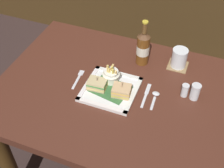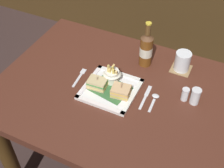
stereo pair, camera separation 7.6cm
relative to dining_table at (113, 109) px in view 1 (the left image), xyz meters
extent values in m
cube|color=#4C2519|center=(0.00, 0.00, 0.12)|extent=(1.14, 0.86, 0.04)
cylinder|color=#422B11|center=(-0.49, -0.35, -0.26)|extent=(0.08, 0.08, 0.72)
cylinder|color=#3F3122|center=(-0.49, 0.35, -0.26)|extent=(0.08, 0.08, 0.72)
cylinder|color=#441E19|center=(0.49, 0.35, -0.26)|extent=(0.08, 0.08, 0.72)
cube|color=white|center=(-0.01, -0.01, 0.15)|extent=(0.25, 0.25, 0.01)
cube|color=#346535|center=(-0.01, -0.01, 0.16)|extent=(0.20, 0.17, 0.00)
cube|color=white|center=(-0.01, -0.13, 0.16)|extent=(0.25, 0.02, 0.01)
cube|color=white|center=(-0.01, 0.11, 0.16)|extent=(0.25, 0.02, 0.01)
cube|color=white|center=(-0.13, -0.01, 0.16)|extent=(0.02, 0.25, 0.01)
cube|color=white|center=(0.10, -0.01, 0.16)|extent=(0.02, 0.25, 0.01)
cube|color=tan|center=(-0.07, -0.03, 0.16)|extent=(0.09, 0.07, 0.01)
cube|color=#F4D377|center=(-0.07, -0.03, 0.17)|extent=(0.09, 0.07, 0.01)
cube|color=tan|center=(-0.07, -0.03, 0.18)|extent=(0.09, 0.07, 0.01)
cube|color=#439343|center=(-0.07, -0.03, 0.19)|extent=(0.09, 0.07, 0.01)
cube|color=tan|center=(-0.07, -0.03, 0.20)|extent=(0.09, 0.07, 0.01)
cylinder|color=tan|center=(-0.07, -0.03, 0.19)|extent=(0.00, 0.00, 0.07)
cube|color=tan|center=(0.05, -0.03, 0.16)|extent=(0.09, 0.08, 0.01)
cube|color=#DBBB4E|center=(0.05, -0.03, 0.17)|extent=(0.09, 0.08, 0.01)
cube|color=tan|center=(0.05, -0.03, 0.18)|extent=(0.09, 0.08, 0.01)
cube|color=#ECB352|center=(0.05, -0.03, 0.19)|extent=(0.09, 0.08, 0.01)
cube|color=tan|center=(0.05, -0.03, 0.20)|extent=(0.09, 0.08, 0.01)
cylinder|color=tan|center=(0.05, -0.03, 0.20)|extent=(0.00, 0.00, 0.08)
cylinder|color=white|center=(-0.03, 0.04, 0.19)|extent=(0.07, 0.07, 0.07)
cone|color=#EBE8CC|center=(-0.03, 0.04, 0.22)|extent=(0.09, 0.09, 0.03)
cube|color=#D6B65F|center=(-0.04, 0.03, 0.23)|extent=(0.01, 0.01, 0.07)
cube|color=#F0CE72|center=(-0.03, 0.03, 0.22)|extent=(0.02, 0.01, 0.05)
cube|color=#F0C972|center=(-0.03, 0.05, 0.23)|extent=(0.03, 0.02, 0.07)
cube|color=#E8B65B|center=(-0.04, 0.03, 0.22)|extent=(0.01, 0.01, 0.05)
cube|color=#ECCB69|center=(-0.02, 0.04, 0.22)|extent=(0.01, 0.01, 0.05)
cube|color=#E3CA67|center=(-0.02, 0.04, 0.22)|extent=(0.01, 0.01, 0.05)
cube|color=#D6BB53|center=(-0.02, 0.04, 0.23)|extent=(0.01, 0.02, 0.07)
cube|color=#D6BC51|center=(-0.01, 0.03, 0.22)|extent=(0.01, 0.01, 0.06)
cube|color=#EEC773|center=(0.00, 0.03, 0.22)|extent=(0.01, 0.02, 0.05)
cylinder|color=brown|center=(0.07, 0.25, 0.23)|extent=(0.07, 0.07, 0.16)
cone|color=brown|center=(0.07, 0.25, 0.32)|extent=(0.07, 0.07, 0.02)
cylinder|color=brown|center=(0.07, 0.25, 0.36)|extent=(0.03, 0.03, 0.06)
cylinder|color=gold|center=(0.07, 0.25, 0.39)|extent=(0.03, 0.03, 0.01)
cylinder|color=beige|center=(0.07, 0.25, 0.23)|extent=(0.07, 0.07, 0.05)
cube|color=#97784E|center=(0.25, 0.28, 0.15)|extent=(0.10, 0.10, 0.00)
cylinder|color=silver|center=(0.25, 0.28, 0.20)|extent=(0.08, 0.08, 0.10)
cylinder|color=silver|center=(0.25, 0.28, 0.18)|extent=(0.07, 0.07, 0.06)
cube|color=silver|center=(-0.19, -0.02, 0.15)|extent=(0.02, 0.10, 0.00)
cube|color=silver|center=(-0.20, 0.05, 0.15)|extent=(0.03, 0.04, 0.00)
cube|color=silver|center=(0.16, -0.02, 0.15)|extent=(0.02, 0.09, 0.00)
cube|color=silver|center=(0.15, 0.06, 0.15)|extent=(0.02, 0.07, 0.00)
cube|color=silver|center=(0.20, -0.02, 0.15)|extent=(0.02, 0.09, 0.00)
ellipsoid|color=silver|center=(0.20, 0.04, 0.15)|extent=(0.04, 0.03, 0.01)
cylinder|color=silver|center=(0.32, 0.08, 0.17)|extent=(0.03, 0.03, 0.06)
cylinder|color=white|center=(0.32, 0.08, 0.16)|extent=(0.03, 0.03, 0.03)
cylinder|color=silver|center=(0.32, 0.08, 0.21)|extent=(0.03, 0.03, 0.01)
cylinder|color=silver|center=(0.37, 0.08, 0.18)|extent=(0.04, 0.04, 0.07)
cylinder|color=#2F2F2B|center=(0.37, 0.08, 0.17)|extent=(0.04, 0.04, 0.04)
cylinder|color=silver|center=(0.37, 0.08, 0.22)|extent=(0.04, 0.04, 0.01)
camera|label=1|loc=(0.36, -0.95, 1.18)|focal=48.28mm
camera|label=2|loc=(0.43, -0.92, 1.18)|focal=48.28mm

